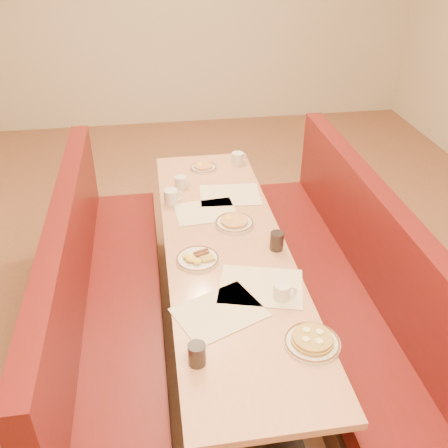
{
  "coord_description": "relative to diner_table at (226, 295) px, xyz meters",
  "views": [
    {
      "loc": [
        -0.38,
        -2.34,
        2.4
      ],
      "look_at": [
        0.0,
        0.07,
        0.85
      ],
      "focal_mm": 40.0,
      "sensor_mm": 36.0,
      "label": 1
    }
  ],
  "objects": [
    {
      "name": "ground",
      "position": [
        0.0,
        0.0,
        -0.37
      ],
      "size": [
        8.0,
        8.0,
        0.0
      ],
      "primitive_type": "plane",
      "color": "#9E6647",
      "rests_on": "ground"
    },
    {
      "name": "room_envelope",
      "position": [
        0.0,
        0.0,
        1.56
      ],
      "size": [
        6.04,
        8.04,
        2.82
      ],
      "color": "beige",
      "rests_on": "ground"
    },
    {
      "name": "diner_table",
      "position": [
        0.0,
        0.0,
        0.0
      ],
      "size": [
        0.7,
        2.5,
        0.75
      ],
      "color": "black",
      "rests_on": "ground"
    },
    {
      "name": "booth_left",
      "position": [
        -0.73,
        0.0,
        -0.01
      ],
      "size": [
        0.55,
        2.5,
        1.05
      ],
      "color": "#4C3326",
      "rests_on": "ground"
    },
    {
      "name": "booth_right",
      "position": [
        0.73,
        0.0,
        -0.01
      ],
      "size": [
        0.55,
        2.5,
        1.05
      ],
      "color": "#4C3326",
      "rests_on": "ground"
    },
    {
      "name": "placemat_near_left",
      "position": [
        -0.12,
        -0.56,
        0.38
      ],
      "size": [
        0.49,
        0.44,
        0.0
      ],
      "primitive_type": "cube",
      "rotation": [
        0.0,
        0.0,
        0.41
      ],
      "color": "#F7E7C1",
      "rests_on": "diner_table"
    },
    {
      "name": "placemat_near_right",
      "position": [
        0.12,
        -0.4,
        0.38
      ],
      "size": [
        0.5,
        0.42,
        0.0
      ],
      "primitive_type": "cube",
      "rotation": [
        0.0,
        0.0,
        -0.27
      ],
      "color": "#F7E7C1",
      "rests_on": "diner_table"
    },
    {
      "name": "placemat_far_left",
      "position": [
        -0.07,
        0.39,
        0.38
      ],
      "size": [
        0.4,
        0.32,
        0.0
      ],
      "primitive_type": "cube",
      "rotation": [
        0.0,
        0.0,
        0.08
      ],
      "color": "#F7E7C1",
      "rests_on": "diner_table"
    },
    {
      "name": "placemat_far_right",
      "position": [
        0.12,
        0.58,
        0.38
      ],
      "size": [
        0.42,
        0.33,
        0.0
      ],
      "primitive_type": "cube",
      "rotation": [
        0.0,
        0.0,
        -0.08
      ],
      "color": "#F7E7C1",
      "rests_on": "diner_table"
    },
    {
      "name": "pancake_plate",
      "position": [
        0.26,
        -0.83,
        0.4
      ],
      "size": [
        0.25,
        0.25,
        0.06
      ],
      "rotation": [
        0.0,
        0.0,
        -0.0
      ],
      "color": "silver",
      "rests_on": "diner_table"
    },
    {
      "name": "eggs_plate",
      "position": [
        -0.18,
        -0.12,
        0.39
      ],
      "size": [
        0.24,
        0.24,
        0.05
      ],
      "rotation": [
        0.0,
        0.0,
        0.17
      ],
      "color": "silver",
      "rests_on": "diner_table"
    },
    {
      "name": "extra_plate_mid",
      "position": [
        0.09,
        0.21,
        0.39
      ],
      "size": [
        0.24,
        0.24,
        0.05
      ],
      "rotation": [
        0.0,
        0.0,
        0.32
      ],
      "color": "silver",
      "rests_on": "diner_table"
    },
    {
      "name": "extra_plate_far",
      "position": [
        -0.01,
        1.02,
        0.39
      ],
      "size": [
        0.2,
        0.2,
        0.04
      ],
      "rotation": [
        0.0,
        0.0,
        -0.42
      ],
      "color": "silver",
      "rests_on": "diner_table"
    },
    {
      "name": "coffee_mug_a",
      "position": [
        0.2,
        -0.51,
        0.42
      ],
      "size": [
        0.12,
        0.08,
        0.09
      ],
      "rotation": [
        0.0,
        0.0,
        -0.11
      ],
      "color": "silver",
      "rests_on": "diner_table"
    },
    {
      "name": "coffee_mug_b",
      "position": [
        -0.28,
        0.53,
        0.43
      ],
      "size": [
        0.13,
        0.09,
        0.1
      ],
      "rotation": [
        0.0,
        0.0,
        0.11
      ],
      "color": "silver",
      "rests_on": "diner_table"
    },
    {
      "name": "coffee_mug_c",
      "position": [
        0.26,
        1.05,
        0.43
      ],
      "size": [
        0.12,
        0.09,
        0.1
      ],
      "rotation": [
        0.0,
        0.0,
        0.36
      ],
      "color": "silver",
      "rests_on": "diner_table"
    },
    {
      "name": "coffee_mug_d",
      "position": [
        -0.2,
        0.74,
        0.42
      ],
      "size": [
        0.11,
        0.08,
        0.09
      ],
      "rotation": [
        0.0,
        0.0,
        -0.31
      ],
      "color": "silver",
      "rests_on": "diner_table"
    },
    {
      "name": "soda_tumbler_near",
      "position": [
        -0.26,
        -0.86,
        0.43
      ],
      "size": [
        0.08,
        0.08,
        0.11
      ],
      "color": "black",
      "rests_on": "diner_table"
    },
    {
      "name": "soda_tumbler_mid",
      "position": [
        0.28,
        -0.08,
        0.43
      ],
      "size": [
        0.08,
        0.08,
        0.11
      ],
      "color": "black",
      "rests_on": "diner_table"
    }
  ]
}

